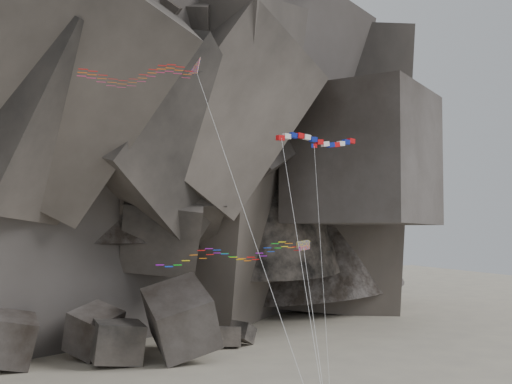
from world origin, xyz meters
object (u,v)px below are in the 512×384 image
parafoil_kite (228,254)px  pennant_kite (319,217)px  delta_kite (133,74)px  banner_kite (318,142)px

parafoil_kite → pennant_kite: (4.11, -7.16, 2.99)m
delta_kite → banner_kite: (16.08, -2.79, -4.98)m
pennant_kite → banner_kite: bearing=63.7°
banner_kite → parafoil_kite: (-8.89, -0.15, -9.65)m
parafoil_kite → pennant_kite: bearing=-67.6°
delta_kite → pennant_kite: size_ratio=1.36×
delta_kite → banner_kite: bearing=-11.3°
banner_kite → pennant_kite: bearing=-129.2°
banner_kite → pennant_kite: (-4.78, -7.31, -6.66)m
delta_kite → banner_kite: size_ratio=1.27×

